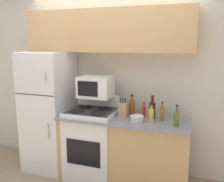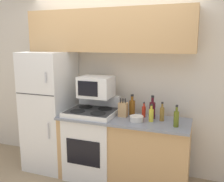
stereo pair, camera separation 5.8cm
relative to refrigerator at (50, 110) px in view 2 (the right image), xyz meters
name	(u,v)px [view 2 (the right image)]	position (x,y,z in m)	size (l,w,h in m)	color
wall_back	(113,82)	(0.85, 0.37, 0.41)	(8.00, 0.05, 2.55)	beige
lower_cabinets	(123,150)	(1.16, -0.06, -0.42)	(1.70, 0.60, 0.89)	tan
refrigerator	(50,110)	(0.00, 0.00, 0.00)	(0.62, 0.70, 1.72)	white
upper_cabinets	(108,31)	(0.85, 0.18, 1.15)	(2.32, 0.33, 0.57)	tan
stove	(92,142)	(0.71, -0.07, -0.37)	(0.65, 0.58, 1.12)	white
microwave	(96,87)	(0.74, 0.03, 0.40)	(0.44, 0.35, 0.28)	white
knife_block	(123,109)	(1.13, 0.00, 0.12)	(0.11, 0.10, 0.25)	tan
bowl	(137,118)	(1.36, -0.15, 0.07)	(0.17, 0.17, 0.07)	silver
bottle_olive_oil	(176,118)	(1.84, -0.18, 0.13)	(0.06, 0.06, 0.26)	#5B6619
bottle_wine_red	(152,109)	(1.51, 0.05, 0.15)	(0.08, 0.08, 0.30)	#470F19
bottle_cooking_spray	(151,115)	(1.53, -0.08, 0.12)	(0.06, 0.06, 0.22)	gold
bottle_whiskey	(132,107)	(1.22, 0.11, 0.14)	(0.08, 0.08, 0.28)	brown
bottle_vinegar	(162,113)	(1.65, -0.01, 0.12)	(0.06, 0.06, 0.24)	olive
bottle_hot_sauce	(144,111)	(1.40, 0.07, 0.11)	(0.05, 0.05, 0.20)	red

